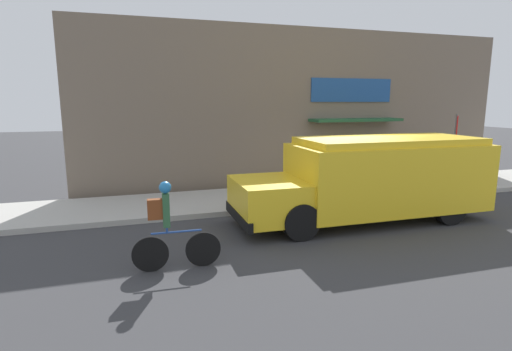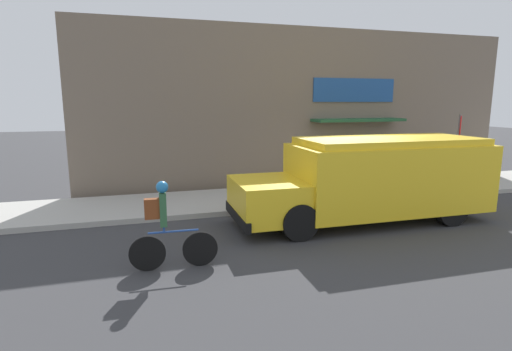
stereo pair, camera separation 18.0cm
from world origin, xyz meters
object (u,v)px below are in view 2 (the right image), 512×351
at_px(stop_sign_post, 459,139).
at_px(cyclist, 166,227).
at_px(school_bus, 373,178).
at_px(trash_bin, 339,177).

bearing_deg(stop_sign_post, cyclist, -159.40).
bearing_deg(school_bus, trash_bin, 77.64).
distance_m(school_bus, cyclist, 5.47).
xyz_separation_m(cyclist, stop_sign_post, (9.73, 3.66, 0.98)).
bearing_deg(school_bus, cyclist, -162.21).
xyz_separation_m(school_bus, stop_sign_post, (4.51, 2.06, 0.67)).
distance_m(school_bus, stop_sign_post, 5.00).
relative_size(school_bus, trash_bin, 8.03).
bearing_deg(trash_bin, school_bus, -103.12).
relative_size(school_bus, stop_sign_post, 2.65).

